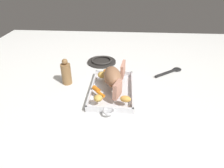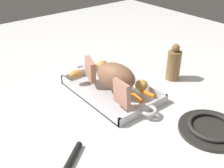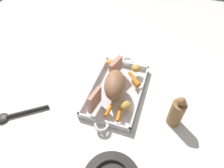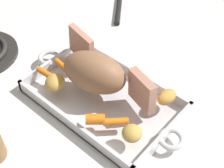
{
  "view_description": "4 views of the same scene",
  "coord_description": "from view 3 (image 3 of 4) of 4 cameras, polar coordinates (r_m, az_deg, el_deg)",
  "views": [
    {
      "loc": [
        -0.88,
        -0.06,
        0.59
      ],
      "look_at": [
        -0.01,
        -0.0,
        0.05
      ],
      "focal_mm": 31.6,
      "sensor_mm": 36.0,
      "label": 1
    },
    {
      "loc": [
        0.68,
        -0.54,
        0.54
      ],
      "look_at": [
        0.02,
        -0.01,
        0.05
      ],
      "focal_mm": 42.97,
      "sensor_mm": 36.0,
      "label": 2
    },
    {
      "loc": [
        0.54,
        0.16,
        0.7
      ],
      "look_at": [
        -0.0,
        -0.02,
        0.05
      ],
      "focal_mm": 31.13,
      "sensor_mm": 36.0,
      "label": 3
    },
    {
      "loc": [
        -0.35,
        0.37,
        0.6
      ],
      "look_at": [
        -0.01,
        -0.02,
        0.05
      ],
      "focal_mm": 51.66,
      "sensor_mm": 36.0,
      "label": 4
    }
  ],
  "objects": [
    {
      "name": "ground_plane",
      "position": [
        0.9,
        1.31,
        -2.49
      ],
      "size": [
        2.22,
        2.22,
        0.0
      ],
      "primitive_type": "plane",
      "color": "white"
    },
    {
      "name": "roasting_dish",
      "position": [
        0.89,
        1.32,
        -2.1
      ],
      "size": [
        0.45,
        0.22,
        0.03
      ],
      "color": "silver",
      "rests_on": "ground_plane"
    },
    {
      "name": "pork_roast",
      "position": [
        0.82,
        0.59,
        -0.19
      ],
      "size": [
        0.17,
        0.13,
        0.09
      ],
      "primitive_type": "ellipsoid",
      "rotation": [
        0.0,
        0.0,
        0.24
      ],
      "color": "#956646",
      "rests_on": "roasting_dish"
    },
    {
      "name": "roast_slice_outer",
      "position": [
        0.9,
        1.14,
        5.08
      ],
      "size": [
        0.09,
        0.04,
        0.08
      ],
      "primitive_type": "cube",
      "rotation": [
        0.05,
        0.0,
        1.26
      ],
      "color": "tan",
      "rests_on": "roasting_dish"
    },
    {
      "name": "roast_slice_thin",
      "position": [
        0.78,
        -5.1,
        -4.65
      ],
      "size": [
        0.09,
        0.03,
        0.09
      ],
      "primitive_type": "cube",
      "rotation": [
        0.09,
        0.0,
        4.57
      ],
      "color": "tan",
      "rests_on": "roasting_dish"
    },
    {
      "name": "baby_carrot_short",
      "position": [
        0.91,
        6.04,
        2.27
      ],
      "size": [
        0.05,
        0.05,
        0.02
      ],
      "primitive_type": "cylinder",
      "rotation": [
        1.57,
        0.0,
        2.35
      ],
      "color": "orange",
      "rests_on": "roasting_dish"
    },
    {
      "name": "baby_carrot_southwest",
      "position": [
        0.78,
        2.05,
        -9.03
      ],
      "size": [
        0.06,
        0.02,
        0.02
      ],
      "primitive_type": "cylinder",
      "rotation": [
        1.51,
        0.0,
        1.67
      ],
      "color": "orange",
      "rests_on": "roasting_dish"
    },
    {
      "name": "baby_carrot_long",
      "position": [
        0.88,
        7.16,
        0.47
      ],
      "size": [
        0.05,
        0.05,
        0.03
      ],
      "primitive_type": "cylinder",
      "rotation": [
        1.5,
        0.0,
        2.34
      ],
      "color": "orange",
      "rests_on": "roasting_dish"
    },
    {
      "name": "baby_carrot_center_right",
      "position": [
        0.79,
        -0.97,
        -7.75
      ],
      "size": [
        0.06,
        0.02,
        0.02
      ],
      "primitive_type": "cylinder",
      "rotation": [
        1.61,
        0.0,
        1.43
      ],
      "color": "orange",
      "rests_on": "roasting_dish"
    },
    {
      "name": "potato_golden_small",
      "position": [
        0.79,
        3.79,
        -6.31
      ],
      "size": [
        0.06,
        0.06,
        0.04
      ],
      "primitive_type": "ellipsoid",
      "rotation": [
        0.0,
        0.0,
        0.31
      ],
      "color": "gold",
      "rests_on": "roasting_dish"
    },
    {
      "name": "potato_halved",
      "position": [
        0.94,
        7.13,
        4.56
      ],
      "size": [
        0.05,
        0.05,
        0.03
      ],
      "primitive_type": "ellipsoid",
      "rotation": [
        0.0,
        0.0,
        3.44
      ],
      "color": "gold",
      "rests_on": "roasting_dish"
    },
    {
      "name": "potato_near_roast",
      "position": [
        0.96,
        -0.42,
        6.2
      ],
      "size": [
        0.04,
        0.06,
        0.03
      ],
      "primitive_type": "ellipsoid",
      "rotation": [
        0.0,
        0.0,
        4.56
      ],
      "color": "gold",
      "rests_on": "roasting_dish"
    },
    {
      "name": "serving_spoon",
      "position": [
        0.91,
        -26.19,
        -8.02
      ],
      "size": [
        0.16,
        0.2,
        0.02
      ],
      "rotation": [
        0.0,
        0.0,
        5.35
      ],
      "color": "black",
      "rests_on": "ground_plane"
    },
    {
      "name": "pepper_mill",
      "position": [
        0.79,
        18.44,
        -7.91
      ],
      "size": [
        0.05,
        0.05,
        0.15
      ],
      "color": "olive",
      "rests_on": "ground_plane"
    }
  ]
}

